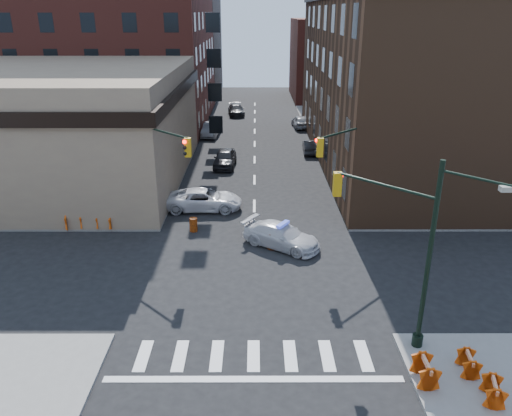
{
  "coord_description": "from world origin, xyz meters",
  "views": [
    {
      "loc": [
        0.08,
        -23.49,
        13.11
      ],
      "look_at": [
        0.11,
        4.05,
        2.2
      ],
      "focal_mm": 35.0,
      "sensor_mm": 36.0,
      "label": 1
    }
  ],
  "objects_px": {
    "parked_car_enear": "(310,146)",
    "barricade_se_a": "(468,364)",
    "barrel_road": "(272,241)",
    "barrel_bank": "(193,225)",
    "parked_car_wnear": "(225,158)",
    "pedestrian_a": "(101,205)",
    "pedestrian_b": "(114,214)",
    "pickup": "(204,200)",
    "parked_car_wfar": "(211,129)",
    "police_car": "(281,236)",
    "barricade_nw_a": "(105,222)"
  },
  "relations": [
    {
      "from": "pedestrian_b",
      "to": "barricade_se_a",
      "type": "bearing_deg",
      "value": -45.92
    },
    {
      "from": "pickup",
      "to": "parked_car_wfar",
      "type": "height_order",
      "value": "parked_car_wfar"
    },
    {
      "from": "pickup",
      "to": "parked_car_wnear",
      "type": "relative_size",
      "value": 1.15
    },
    {
      "from": "parked_car_enear",
      "to": "pickup",
      "type": "bearing_deg",
      "value": 60.9
    },
    {
      "from": "parked_car_wnear",
      "to": "parked_car_wfar",
      "type": "height_order",
      "value": "parked_car_wnear"
    },
    {
      "from": "pickup",
      "to": "barrel_bank",
      "type": "xyz_separation_m",
      "value": [
        -0.34,
        -3.76,
        -0.29
      ]
    },
    {
      "from": "parked_car_wnear",
      "to": "barricade_se_a",
      "type": "bearing_deg",
      "value": -65.72
    },
    {
      "from": "barricade_se_a",
      "to": "barricade_nw_a",
      "type": "distance_m",
      "value": 22.4
    },
    {
      "from": "barrel_bank",
      "to": "barricade_se_a",
      "type": "height_order",
      "value": "barricade_se_a"
    },
    {
      "from": "pedestrian_b",
      "to": "barrel_bank",
      "type": "bearing_deg",
      "value": -11.23
    },
    {
      "from": "police_car",
      "to": "parked_car_enear",
      "type": "distance_m",
      "value": 21.46
    },
    {
      "from": "parked_car_enear",
      "to": "barricade_nw_a",
      "type": "height_order",
      "value": "parked_car_enear"
    },
    {
      "from": "barrel_road",
      "to": "barrel_bank",
      "type": "height_order",
      "value": "barrel_road"
    },
    {
      "from": "parked_car_enear",
      "to": "pedestrian_a",
      "type": "distance_m",
      "value": 23.01
    },
    {
      "from": "pickup",
      "to": "parked_car_wnear",
      "type": "xyz_separation_m",
      "value": [
        0.87,
        10.44,
        0.05
      ]
    },
    {
      "from": "parked_car_enear",
      "to": "barricade_se_a",
      "type": "bearing_deg",
      "value": 96.57
    },
    {
      "from": "parked_car_wfar",
      "to": "barrel_bank",
      "type": "bearing_deg",
      "value": -82.8
    },
    {
      "from": "parked_car_wnear",
      "to": "barrel_bank",
      "type": "relative_size",
      "value": 5.18
    },
    {
      "from": "police_car",
      "to": "barricade_se_a",
      "type": "distance_m",
      "value": 13.14
    },
    {
      "from": "pickup",
      "to": "pedestrian_a",
      "type": "relative_size",
      "value": 3.29
    },
    {
      "from": "parked_car_wfar",
      "to": "barricade_se_a",
      "type": "bearing_deg",
      "value": -66.71
    },
    {
      "from": "pickup",
      "to": "barrel_bank",
      "type": "height_order",
      "value": "pickup"
    },
    {
      "from": "parked_car_enear",
      "to": "barrel_bank",
      "type": "distance_m",
      "value": 21.06
    },
    {
      "from": "parked_car_wnear",
      "to": "parked_car_enear",
      "type": "distance_m",
      "value": 9.4
    },
    {
      "from": "parked_car_wnear",
      "to": "pedestrian_a",
      "type": "relative_size",
      "value": 2.85
    },
    {
      "from": "pedestrian_b",
      "to": "barricade_se_a",
      "type": "distance_m",
      "value": 22.16
    },
    {
      "from": "parked_car_wfar",
      "to": "pedestrian_b",
      "type": "height_order",
      "value": "pedestrian_b"
    },
    {
      "from": "police_car",
      "to": "pickup",
      "type": "height_order",
      "value": "pickup"
    },
    {
      "from": "pickup",
      "to": "barrel_bank",
      "type": "bearing_deg",
      "value": 174.05
    },
    {
      "from": "pedestrian_a",
      "to": "police_car",
      "type": "bearing_deg",
      "value": 22.28
    },
    {
      "from": "parked_car_wnear",
      "to": "barrel_road",
      "type": "relative_size",
      "value": 4.66
    },
    {
      "from": "parked_car_wfar",
      "to": "pedestrian_b",
      "type": "relative_size",
      "value": 2.66
    },
    {
      "from": "barrel_road",
      "to": "barricade_se_a",
      "type": "xyz_separation_m",
      "value": [
        7.16,
        -11.12,
        0.07
      ]
    },
    {
      "from": "barrel_road",
      "to": "barrel_bank",
      "type": "xyz_separation_m",
      "value": [
        -4.93,
        2.48,
        -0.05
      ]
    },
    {
      "from": "pickup",
      "to": "parked_car_wfar",
      "type": "bearing_deg",
      "value": 2.64
    },
    {
      "from": "pedestrian_a",
      "to": "barricade_se_a",
      "type": "bearing_deg",
      "value": 2.19
    },
    {
      "from": "parked_car_wfar",
      "to": "pedestrian_a",
      "type": "relative_size",
      "value": 2.86
    },
    {
      "from": "pickup",
      "to": "parked_car_enear",
      "type": "relative_size",
      "value": 1.36
    },
    {
      "from": "pedestrian_b",
      "to": "pickup",
      "type": "bearing_deg",
      "value": 25.11
    },
    {
      "from": "parked_car_wnear",
      "to": "barricade_nw_a",
      "type": "distance_m",
      "value": 15.67
    },
    {
      "from": "barrel_bank",
      "to": "barricade_nw_a",
      "type": "bearing_deg",
      "value": 178.98
    },
    {
      "from": "parked_car_wfar",
      "to": "barricade_se_a",
      "type": "height_order",
      "value": "parked_car_wfar"
    },
    {
      "from": "pedestrian_b",
      "to": "barrel_bank",
      "type": "height_order",
      "value": "pedestrian_b"
    },
    {
      "from": "pedestrian_b",
      "to": "barrel_road",
      "type": "distance_m",
      "value": 10.43
    },
    {
      "from": "parked_car_wfar",
      "to": "barricade_nw_a",
      "type": "xyz_separation_m",
      "value": [
        -4.61,
        -25.85,
        -0.19
      ]
    },
    {
      "from": "pedestrian_b",
      "to": "barrel_bank",
      "type": "distance_m",
      "value": 5.13
    },
    {
      "from": "police_car",
      "to": "barrel_bank",
      "type": "height_order",
      "value": "police_car"
    },
    {
      "from": "parked_car_wfar",
      "to": "barricade_se_a",
      "type": "distance_m",
      "value": 41.67
    },
    {
      "from": "pedestrian_b",
      "to": "pedestrian_a",
      "type": "bearing_deg",
      "value": 121.45
    },
    {
      "from": "parked_car_enear",
      "to": "barrel_bank",
      "type": "height_order",
      "value": "parked_car_enear"
    }
  ]
}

